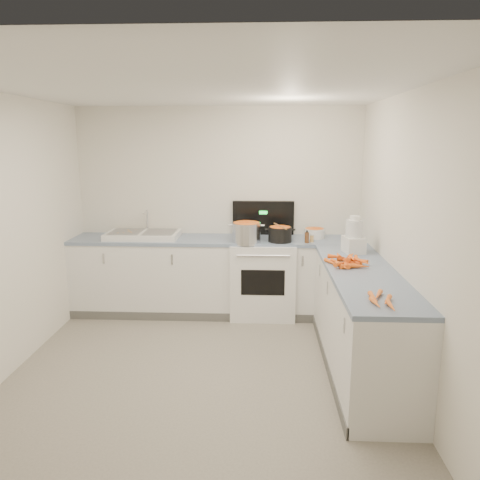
{
  "coord_description": "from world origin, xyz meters",
  "views": [
    {
      "loc": [
        0.52,
        -3.78,
        2.09
      ],
      "look_at": [
        0.3,
        1.1,
        1.05
      ],
      "focal_mm": 35.0,
      "sensor_mm": 36.0,
      "label": 1
    }
  ],
  "objects_px": {
    "black_pot": "(280,235)",
    "food_processor": "(354,237)",
    "spice_jar": "(312,239)",
    "stove": "(263,276)",
    "sink": "(143,235)",
    "extract_bottle": "(307,238)",
    "steel_pot": "(246,233)",
    "mixing_bowl": "(314,233)"
  },
  "relations": [
    {
      "from": "spice_jar",
      "to": "food_processor",
      "type": "bearing_deg",
      "value": -53.06
    },
    {
      "from": "black_pot",
      "to": "mixing_bowl",
      "type": "height_order",
      "value": "black_pot"
    },
    {
      "from": "sink",
      "to": "black_pot",
      "type": "bearing_deg",
      "value": -5.36
    },
    {
      "from": "steel_pot",
      "to": "black_pot",
      "type": "height_order",
      "value": "steel_pot"
    },
    {
      "from": "sink",
      "to": "extract_bottle",
      "type": "relative_size",
      "value": 7.03
    },
    {
      "from": "steel_pot",
      "to": "stove",
      "type": "bearing_deg",
      "value": 39.65
    },
    {
      "from": "sink",
      "to": "stove",
      "type": "bearing_deg",
      "value": -0.62
    },
    {
      "from": "stove",
      "to": "spice_jar",
      "type": "xyz_separation_m",
      "value": [
        0.56,
        -0.14,
        0.51
      ]
    },
    {
      "from": "stove",
      "to": "mixing_bowl",
      "type": "height_order",
      "value": "stove"
    },
    {
      "from": "sink",
      "to": "food_processor",
      "type": "distance_m",
      "value": 2.49
    },
    {
      "from": "sink",
      "to": "steel_pot",
      "type": "bearing_deg",
      "value": -8.03
    },
    {
      "from": "spice_jar",
      "to": "food_processor",
      "type": "xyz_separation_m",
      "value": [
        0.38,
        -0.51,
        0.13
      ]
    },
    {
      "from": "spice_jar",
      "to": "food_processor",
      "type": "height_order",
      "value": "food_processor"
    },
    {
      "from": "steel_pot",
      "to": "extract_bottle",
      "type": "relative_size",
      "value": 2.73
    },
    {
      "from": "stove",
      "to": "sink",
      "type": "bearing_deg",
      "value": 179.38
    },
    {
      "from": "sink",
      "to": "black_pot",
      "type": "distance_m",
      "value": 1.65
    },
    {
      "from": "stove",
      "to": "sink",
      "type": "distance_m",
      "value": 1.54
    },
    {
      "from": "sink",
      "to": "mixing_bowl",
      "type": "bearing_deg",
      "value": 2.26
    },
    {
      "from": "sink",
      "to": "steel_pot",
      "type": "distance_m",
      "value": 1.27
    },
    {
      "from": "sink",
      "to": "food_processor",
      "type": "bearing_deg",
      "value": -15.55
    },
    {
      "from": "sink",
      "to": "spice_jar",
      "type": "relative_size",
      "value": 10.57
    },
    {
      "from": "steel_pot",
      "to": "spice_jar",
      "type": "xyz_separation_m",
      "value": [
        0.76,
        0.02,
        -0.06
      ]
    },
    {
      "from": "stove",
      "to": "mixing_bowl",
      "type": "xyz_separation_m",
      "value": [
        0.62,
        0.1,
        0.52
      ]
    },
    {
      "from": "black_pot",
      "to": "food_processor",
      "type": "bearing_deg",
      "value": -34.36
    },
    {
      "from": "stove",
      "to": "spice_jar",
      "type": "bearing_deg",
      "value": -14.28
    },
    {
      "from": "sink",
      "to": "extract_bottle",
      "type": "height_order",
      "value": "sink"
    },
    {
      "from": "stove",
      "to": "extract_bottle",
      "type": "relative_size",
      "value": 11.11
    },
    {
      "from": "sink",
      "to": "food_processor",
      "type": "relative_size",
      "value": 2.21
    },
    {
      "from": "sink",
      "to": "extract_bottle",
      "type": "xyz_separation_m",
      "value": [
        1.95,
        -0.21,
        0.02
      ]
    },
    {
      "from": "steel_pot",
      "to": "extract_bottle",
      "type": "height_order",
      "value": "steel_pot"
    },
    {
      "from": "spice_jar",
      "to": "food_processor",
      "type": "relative_size",
      "value": 0.21
    },
    {
      "from": "sink",
      "to": "extract_bottle",
      "type": "distance_m",
      "value": 1.96
    },
    {
      "from": "steel_pot",
      "to": "black_pot",
      "type": "relative_size",
      "value": 1.23
    },
    {
      "from": "extract_bottle",
      "to": "food_processor",
      "type": "bearing_deg",
      "value": -45.98
    },
    {
      "from": "black_pot",
      "to": "food_processor",
      "type": "xyz_separation_m",
      "value": [
        0.75,
        -0.51,
        0.09
      ]
    },
    {
      "from": "black_pot",
      "to": "steel_pot",
      "type": "bearing_deg",
      "value": -176.66
    },
    {
      "from": "black_pot",
      "to": "spice_jar",
      "type": "height_order",
      "value": "black_pot"
    },
    {
      "from": "spice_jar",
      "to": "sink",
      "type": "bearing_deg",
      "value": 175.49
    },
    {
      "from": "stove",
      "to": "mixing_bowl",
      "type": "bearing_deg",
      "value": 8.94
    },
    {
      "from": "stove",
      "to": "spice_jar",
      "type": "distance_m",
      "value": 0.77
    },
    {
      "from": "sink",
      "to": "mixing_bowl",
      "type": "xyz_separation_m",
      "value": [
        2.07,
        0.08,
        0.02
      ]
    },
    {
      "from": "stove",
      "to": "extract_bottle",
      "type": "xyz_separation_m",
      "value": [
        0.5,
        -0.19,
        0.53
      ]
    }
  ]
}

